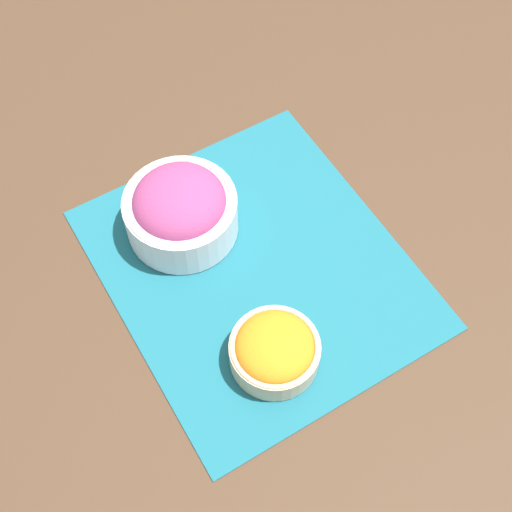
# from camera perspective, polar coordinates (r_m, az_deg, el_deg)

# --- Properties ---
(ground_plane) EXTENTS (3.00, 3.00, 0.00)m
(ground_plane) POSITION_cam_1_polar(r_m,az_deg,el_deg) (0.98, 0.00, -1.02)
(ground_plane) COLOR #422D1E
(placemat) EXTENTS (0.44, 0.38, 0.00)m
(placemat) POSITION_cam_1_polar(r_m,az_deg,el_deg) (0.98, 0.00, -0.96)
(placemat) COLOR #195B6B
(placemat) RESTS_ON ground_plane
(onion_bowl) EXTENTS (0.16, 0.16, 0.09)m
(onion_bowl) POSITION_cam_1_polar(r_m,az_deg,el_deg) (0.98, -6.06, 3.76)
(onion_bowl) COLOR silver
(onion_bowl) RESTS_ON placemat
(carrot_bowl) EXTENTS (0.11, 0.11, 0.06)m
(carrot_bowl) POSITION_cam_1_polar(r_m,az_deg,el_deg) (0.89, 1.50, -7.50)
(carrot_bowl) COLOR #C6B28E
(carrot_bowl) RESTS_ON placemat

